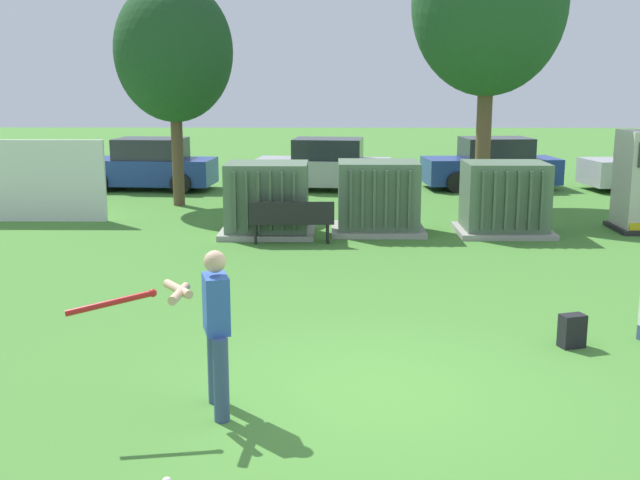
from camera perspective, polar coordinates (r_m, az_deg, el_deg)
ground_plane at (r=8.92m, az=4.12°, el=-10.95°), size 96.00×96.00×0.00m
fence_panel at (r=20.46m, az=-22.00°, el=4.06°), size 4.80×0.12×2.00m
transformer_west at (r=17.39m, az=-3.90°, el=2.96°), size 2.10×1.70×1.62m
transformer_mid_west at (r=17.67m, az=4.28°, el=3.10°), size 2.10×1.70×1.62m
transformer_mid_east at (r=17.94m, az=13.40°, el=2.94°), size 2.10×1.70×1.62m
park_bench at (r=16.42m, az=-2.10°, el=1.57°), size 1.82×0.48×0.92m
batter at (r=8.10m, az=-8.02°, el=-6.08°), size 1.60×0.77×1.74m
backpack at (r=10.70m, az=18.01°, el=-6.38°), size 0.37×0.33×0.44m
tree_left at (r=21.64m, az=-10.71°, el=13.44°), size 3.16×3.16×6.04m
tree_center_left at (r=21.91m, az=12.33°, el=16.62°), size 4.11×4.11×7.86m
parked_car_leftmost at (r=25.14m, az=-12.52°, el=5.35°), size 4.32×2.18×1.62m
parked_car_left_of_center at (r=24.46m, az=0.33°, el=5.46°), size 4.37×2.28×1.62m
parked_car_right_of_center at (r=25.38m, az=12.51°, el=5.41°), size 4.34×2.22×1.62m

